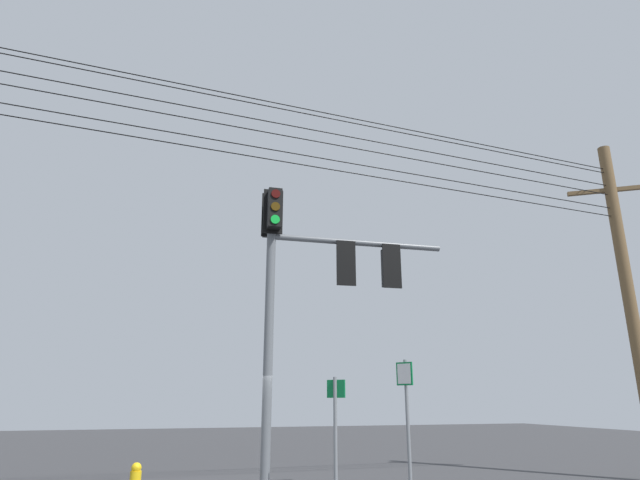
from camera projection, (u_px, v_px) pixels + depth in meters
name	position (u px, v px, depth m)	size (l,w,h in m)	color
signal_mast_assembly	(308.00, 274.00, 11.81)	(0.97, 4.33, 6.61)	slate
utility_pole_wooden	(629.00, 296.00, 14.93)	(1.40, 2.07, 9.45)	brown
route_sign_primary	(336.00, 430.00, 9.68)	(0.30, 0.28, 2.43)	slate
route_sign_secondary	(407.00, 416.00, 10.11)	(0.32, 0.21, 2.78)	slate
overhead_wire_span	(231.00, 121.00, 12.31)	(1.10, 22.90, 2.01)	black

